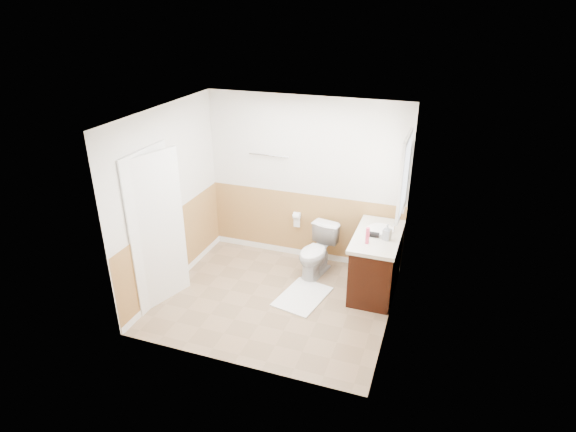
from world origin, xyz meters
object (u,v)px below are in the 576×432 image
at_px(vanity_cabinet, 376,264).
at_px(bath_mat, 303,297).
at_px(lotion_bottle, 367,236).
at_px(toilet, 317,252).
at_px(soap_dispenser, 387,232).

bearing_deg(vanity_cabinet, bath_mat, -149.42).
bearing_deg(bath_mat, vanity_cabinet, 30.58).
bearing_deg(vanity_cabinet, lotion_bottle, -109.05).
distance_m(toilet, lotion_bottle, 1.07).
bearing_deg(soap_dispenser, vanity_cabinet, 140.99).
relative_size(toilet, vanity_cabinet, 0.66).
bearing_deg(vanity_cabinet, soap_dispenser, -39.01).
height_order(toilet, bath_mat, toilet).
relative_size(bath_mat, lotion_bottle, 3.64).
height_order(vanity_cabinet, soap_dispenser, soap_dispenser).
distance_m(bath_mat, vanity_cabinet, 1.09).
relative_size(toilet, lotion_bottle, 3.31).
bearing_deg(soap_dispenser, toilet, 166.93).
height_order(toilet, soap_dispenser, soap_dispenser).
bearing_deg(toilet, vanity_cabinet, 2.91).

